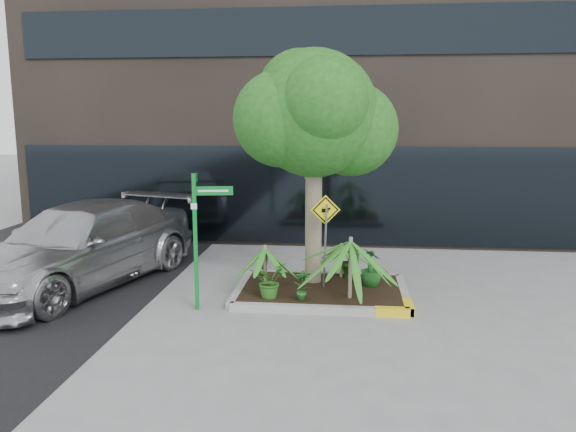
# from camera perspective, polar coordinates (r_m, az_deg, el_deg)

# --- Properties ---
(ground) EXTENTS (80.00, 80.00, 0.00)m
(ground) POSITION_cam_1_polar(r_m,az_deg,el_deg) (10.89, 2.25, -8.44)
(ground) COLOR gray
(ground) RESTS_ON ground
(planter) EXTENTS (3.35, 2.36, 0.15)m
(planter) POSITION_cam_1_polar(r_m,az_deg,el_deg) (11.11, 3.55, -7.53)
(planter) COLOR #9E9E99
(planter) RESTS_ON ground
(tree) EXTENTS (3.21, 2.85, 4.81)m
(tree) POSITION_cam_1_polar(r_m,az_deg,el_deg) (11.09, 2.68, 10.34)
(tree) COLOR gray
(tree) RESTS_ON ground
(palm_front) EXTENTS (1.29, 1.29, 1.43)m
(palm_front) POSITION_cam_1_polar(r_m,az_deg,el_deg) (10.27, 6.40, -2.55)
(palm_front) COLOR gray
(palm_front) RESTS_ON ground
(palm_left) EXTENTS (0.98, 0.98, 1.09)m
(palm_left) POSITION_cam_1_polar(r_m,az_deg,el_deg) (10.82, -2.36, -3.28)
(palm_left) COLOR gray
(palm_left) RESTS_ON ground
(palm_back) EXTENTS (0.81, 0.81, 0.90)m
(palm_back) POSITION_cam_1_polar(r_m,az_deg,el_deg) (11.69, 5.48, -3.02)
(palm_back) COLOR gray
(palm_back) RESTS_ON ground
(parked_car) EXTENTS (3.97, 6.21, 1.67)m
(parked_car) POSITION_cam_1_polar(r_m,az_deg,el_deg) (12.33, -20.31, -2.85)
(parked_car) COLOR #AFAFB4
(parked_car) RESTS_ON ground
(shrub_a) EXTENTS (0.79, 0.79, 0.64)m
(shrub_a) POSITION_cam_1_polar(r_m,az_deg,el_deg) (10.42, -1.92, -6.59)
(shrub_a) COLOR #29631C
(shrub_a) RESTS_ON planter
(shrub_b) EXTENTS (0.58, 0.58, 0.75)m
(shrub_b) POSITION_cam_1_polar(r_m,az_deg,el_deg) (11.24, 8.48, -5.16)
(shrub_b) COLOR #1B5A1E
(shrub_b) RESTS_ON planter
(shrub_c) EXTENTS (0.39, 0.39, 0.60)m
(shrub_c) POSITION_cam_1_polar(r_m,az_deg,el_deg) (10.24, 1.45, -7.01)
(shrub_c) COLOR #1D5F1F
(shrub_c) RESTS_ON planter
(shrub_d) EXTENTS (0.58, 0.58, 0.75)m
(shrub_d) POSITION_cam_1_polar(r_m,az_deg,el_deg) (11.68, 6.42, -4.53)
(shrub_d) COLOR #1F5719
(shrub_d) RESTS_ON planter
(street_sign_post) EXTENTS (0.81, 0.72, 2.48)m
(street_sign_post) POSITION_cam_1_polar(r_m,az_deg,el_deg) (10.11, -9.13, -1.02)
(street_sign_post) COLOR #0B7C26
(street_sign_post) RESTS_ON ground
(cattle_sign) EXTENTS (0.56, 0.28, 1.84)m
(cattle_sign) POSITION_cam_1_polar(r_m,az_deg,el_deg) (10.70, 3.81, -1.04)
(cattle_sign) COLOR slate
(cattle_sign) RESTS_ON ground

